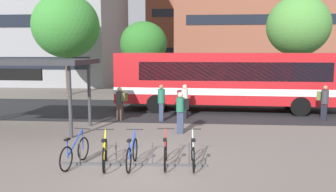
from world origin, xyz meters
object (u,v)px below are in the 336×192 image
(parked_bicycle_blue_0, at_px, (75,152))
(parked_bicycle_blue_2, at_px, (132,154))
(parked_bicycle_silver_4, at_px, (193,153))
(commuter_olive_pack_3, at_px, (120,101))
(commuter_olive_pack_1, at_px, (324,100))
(commuter_black_pack_2, at_px, (181,110))
(parked_bicycle_yellow_1, at_px, (105,154))
(commuter_red_pack_0, at_px, (161,100))
(street_tree_2, at_px, (66,26))
(city_bus, at_px, (225,79))
(transit_shelter, at_px, (15,64))
(street_tree_0, at_px, (298,26))
(commuter_maroon_pack_4, at_px, (184,99))
(parked_bicycle_red_3, at_px, (165,153))
(street_tree_1, at_px, (144,44))

(parked_bicycle_blue_0, xyz_separation_m, parked_bicycle_blue_2, (1.67, 0.02, 0.00))
(parked_bicycle_silver_4, bearing_deg, commuter_olive_pack_3, 26.57)
(commuter_olive_pack_1, height_order, commuter_black_pack_2, commuter_olive_pack_1)
(parked_bicycle_yellow_1, distance_m, commuter_red_pack_0, 6.63)
(street_tree_2, bearing_deg, commuter_black_pack_2, -52.19)
(parked_bicycle_silver_4, bearing_deg, parked_bicycle_blue_2, 93.54)
(city_bus, distance_m, transit_shelter, 10.58)
(commuter_olive_pack_1, xyz_separation_m, street_tree_2, (-15.84, 8.65, 4.20))
(commuter_red_pack_0, distance_m, street_tree_2, 13.09)
(parked_bicycle_yellow_1, relative_size, commuter_red_pack_0, 0.98)
(parked_bicycle_blue_0, height_order, commuter_olive_pack_1, commuter_olive_pack_1)
(commuter_olive_pack_3, distance_m, street_tree_2, 12.01)
(city_bus, height_order, parked_bicycle_blue_0, city_bus)
(city_bus, bearing_deg, parked_bicycle_blue_0, 64.10)
(commuter_black_pack_2, xyz_separation_m, street_tree_2, (-9.15, 11.80, 4.19))
(city_bus, relative_size, street_tree_0, 1.68)
(parked_bicycle_blue_0, distance_m, parked_bicycle_yellow_1, 0.89)
(city_bus, relative_size, commuter_maroon_pack_4, 7.18)
(parked_bicycle_silver_4, bearing_deg, commuter_maroon_pack_4, 1.37)
(parked_bicycle_yellow_1, height_order, commuter_olive_pack_3, commuter_olive_pack_3)
(commuter_olive_pack_3, xyz_separation_m, commuter_maroon_pack_4, (3.01, 0.72, 0.04))
(street_tree_2, bearing_deg, parked_bicycle_red_3, -60.55)
(parked_bicycle_blue_2, xyz_separation_m, street_tree_0, (9.09, 15.90, 4.69))
(parked_bicycle_blue_2, distance_m, street_tree_2, 18.35)
(commuter_black_pack_2, bearing_deg, street_tree_0, -120.77)
(commuter_olive_pack_3, bearing_deg, parked_bicycle_blue_0, 108.61)
(transit_shelter, relative_size, street_tree_1, 1.13)
(parked_bicycle_red_3, height_order, street_tree_0, street_tree_0)
(parked_bicycle_red_3, bearing_deg, commuter_maroon_pack_4, -5.75)
(transit_shelter, height_order, commuter_olive_pack_1, transit_shelter)
(city_bus, bearing_deg, street_tree_2, -27.03)
(commuter_black_pack_2, relative_size, commuter_maroon_pack_4, 1.00)
(parked_bicycle_yellow_1, xyz_separation_m, street_tree_2, (-7.13, 15.91, 4.78))
(commuter_black_pack_2, bearing_deg, commuter_maroon_pack_4, -87.45)
(city_bus, distance_m, commuter_red_pack_0, 4.50)
(street_tree_0, relative_size, street_tree_1, 1.28)
(commuter_black_pack_2, relative_size, street_tree_2, 0.22)
(commuter_red_pack_0, height_order, commuter_maroon_pack_4, commuter_red_pack_0)
(parked_bicycle_red_3, relative_size, commuter_olive_pack_3, 1.07)
(parked_bicycle_silver_4, xyz_separation_m, commuter_maroon_pack_4, (-0.48, 6.98, 0.59))
(parked_bicycle_blue_0, bearing_deg, commuter_red_pack_0, -7.87)
(city_bus, distance_m, parked_bicycle_blue_0, 10.91)
(parked_bicycle_blue_0, bearing_deg, commuter_olive_pack_1, -44.73)
(parked_bicycle_red_3, relative_size, commuter_red_pack_0, 0.99)
(parked_bicycle_blue_0, distance_m, parked_bicycle_silver_4, 3.42)
(commuter_red_pack_0, bearing_deg, parked_bicycle_silver_4, 13.70)
(street_tree_1, bearing_deg, parked_bicycle_silver_4, -76.97)
(street_tree_1, distance_m, street_tree_2, 6.03)
(city_bus, distance_m, street_tree_0, 9.15)
(commuter_black_pack_2, relative_size, street_tree_1, 0.30)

